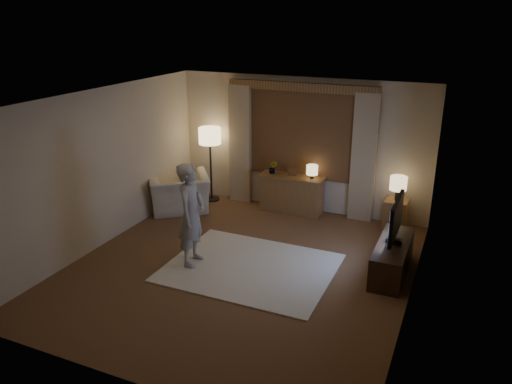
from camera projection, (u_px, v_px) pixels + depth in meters
The scene contains 13 objects.
room at pixel (254, 177), 7.68m from camera, with size 5.04×5.54×2.64m.
rug at pixel (250, 268), 7.69m from camera, with size 2.50×2.00×0.02m, color #EFE7C9.
sideboard at pixel (291, 195), 9.77m from camera, with size 1.20×0.40×0.70m, color brown.
picture_frame at pixel (292, 173), 9.61m from camera, with size 0.16×0.02×0.20m, color brown.
plant at pixel (273, 168), 9.75m from camera, with size 0.17×0.13×0.30m, color #999999.
table_lamp_sideboard at pixel (312, 170), 9.43m from camera, with size 0.22×0.22×0.30m.
floor_lamp at pixel (210, 140), 10.06m from camera, with size 0.45×0.45×1.54m.
armchair at pixel (179, 193), 9.81m from camera, with size 1.13×0.99×0.73m, color beige.
side_table at pixel (395, 215), 8.99m from camera, with size 0.40×0.40×0.56m, color brown.
table_lamp_side at pixel (398, 184), 8.79m from camera, with size 0.30×0.30×0.44m.
tv_stand at pixel (392, 258), 7.48m from camera, with size 0.45×1.40×0.50m, color black.
tv at pixel (396, 219), 7.26m from camera, with size 0.23×0.95×0.69m.
person at pixel (191, 214), 7.56m from camera, with size 0.59×0.39×1.62m, color #A7A19A.
Camera 1 is at (2.97, -6.17, 3.73)m, focal length 35.00 mm.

